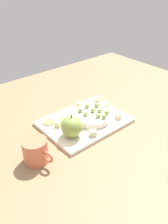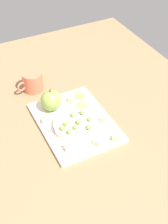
{
  "view_description": "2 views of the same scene",
  "coord_description": "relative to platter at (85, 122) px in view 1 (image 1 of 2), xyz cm",
  "views": [
    {
      "loc": [
        53.75,
        62.18,
        57.34
      ],
      "look_at": [
        3.18,
        2.79,
        9.57
      ],
      "focal_mm": 38.41,
      "sensor_mm": 36.0,
      "label": 1
    },
    {
      "loc": [
        -70.47,
        36.14,
        82.04
      ],
      "look_at": [
        0.82,
        0.15,
        10.53
      ],
      "focal_mm": 50.48,
      "sensor_mm": 36.0,
      "label": 2
    }
  ],
  "objects": [
    {
      "name": "cheese_cube_3",
      "position": [
        -5.04,
        -9.17,
        1.73
      ],
      "size": [
        2.37,
        2.37,
        2.13
      ],
      "primitive_type": "cube",
      "rotation": [
        0.0,
        0.0,
        0.12
      ],
      "color": "beige",
      "rests_on": "platter"
    },
    {
      "name": "grape_1",
      "position": [
        -0.22,
        -2.66,
        3.91
      ],
      "size": [
        2.0,
        1.8,
        1.75
      ],
      "primitive_type": "ellipsoid",
      "color": "#8CAD58",
      "rests_on": "serving_dish"
    },
    {
      "name": "cheese_cube_5",
      "position": [
        -14.44,
        -8.17,
        1.73
      ],
      "size": [
        2.99,
        2.99,
        2.13
      ],
      "primitive_type": "cube",
      "rotation": [
        0.0,
        0.0,
        0.92
      ],
      "color": "beige",
      "rests_on": "platter"
    },
    {
      "name": "apple_stem",
      "position": [
        9.85,
        4.64,
        8.96
      ],
      "size": [
        0.5,
        0.5,
        1.2
      ],
      "primitive_type": "cylinder",
      "color": "brown",
      "rests_on": "apple_whole"
    },
    {
      "name": "grape_2",
      "position": [
        -0.01,
        0.57,
        3.93
      ],
      "size": [
        2.0,
        1.8,
        1.8
      ],
      "primitive_type": "ellipsoid",
      "color": "#99BB5F",
      "rests_on": "serving_dish"
    },
    {
      "name": "cheese_cube_1",
      "position": [
        10.21,
        -3.32,
        1.73
      ],
      "size": [
        2.9,
        2.9,
        2.13
      ],
      "primitive_type": "cube",
      "rotation": [
        0.0,
        0.0,
        0.5
      ],
      "color": "beige",
      "rests_on": "platter"
    },
    {
      "name": "grape_8",
      "position": [
        -6.84,
        5.06,
        3.94
      ],
      "size": [
        2.0,
        1.8,
        1.83
      ],
      "primitive_type": "ellipsoid",
      "color": "#95BC55",
      "rests_on": "serving_dish"
    },
    {
      "name": "cheese_cube_0",
      "position": [
        -11.04,
        7.73,
        1.73
      ],
      "size": [
        2.15,
        2.15,
        2.13
      ],
      "primitive_type": "cube",
      "rotation": [
        0.0,
        0.0,
        1.56
      ],
      "color": "beige",
      "rests_on": "platter"
    },
    {
      "name": "grape_3",
      "position": [
        -2.65,
        4.6,
        3.87
      ],
      "size": [
        2.0,
        1.8,
        1.68
      ],
      "primitive_type": "ellipsoid",
      "color": "#8FC350",
      "rests_on": "serving_dish"
    },
    {
      "name": "grape_6",
      "position": [
        -4.43,
        -3.66,
        3.85
      ],
      "size": [
        2.0,
        1.8,
        1.63
      ],
      "primitive_type": "ellipsoid",
      "color": "#92B652",
      "rests_on": "serving_dish"
    },
    {
      "name": "cheese_cube_2",
      "position": [
        -13.41,
        -1.65,
        1.73
      ],
      "size": [
        2.83,
        2.83,
        2.13
      ],
      "primitive_type": "cube",
      "rotation": [
        0.0,
        0.0,
        0.43
      ],
      "color": "beige",
      "rests_on": "platter"
    },
    {
      "name": "grape_7",
      "position": [
        -3.98,
        0.36,
        3.88
      ],
      "size": [
        2.0,
        1.8,
        1.69
      ],
      "primitive_type": "ellipsoid",
      "color": "#96AF50",
      "rests_on": "serving_dish"
    },
    {
      "name": "grape_5",
      "position": [
        -7.87,
        -1.47,
        3.92
      ],
      "size": [
        2.0,
        1.8,
        1.79
      ],
      "primitive_type": "ellipsoid",
      "color": "#88B051",
      "rests_on": "serving_dish"
    },
    {
      "name": "cup",
      "position": [
        25.37,
        6.31,
        3.26
      ],
      "size": [
        7.89,
        10.94,
        7.84
      ],
      "color": "#DB6F4E",
      "rests_on": "table"
    },
    {
      "name": "apple_whole",
      "position": [
        9.85,
        4.64,
        4.51
      ],
      "size": [
        7.69,
        7.69,
        7.69
      ],
      "primitive_type": "sphere",
      "color": "#89AA4A",
      "rests_on": "platter"
    },
    {
      "name": "cracker_0",
      "position": [
        11.6,
        -7.57,
        0.86
      ],
      "size": [
        4.5,
        4.5,
        0.4
      ],
      "primitive_type": "cylinder",
      "color": "tan",
      "rests_on": "platter"
    },
    {
      "name": "grape_0",
      "position": [
        -4.2,
        6.44,
        3.89
      ],
      "size": [
        2.0,
        1.8,
        1.71
      ],
      "primitive_type": "ellipsoid",
      "color": "#97AF59",
      "rests_on": "serving_dish"
    },
    {
      "name": "platter",
      "position": [
        0.0,
        0.0,
        0.0
      ],
      "size": [
        32.39,
        24.32,
        1.33
      ],
      "primitive_type": "cube",
      "color": "#EFE3CE",
      "rests_on": "table"
    },
    {
      "name": "grape_4",
      "position": [
        -5.81,
        2.29,
        3.87
      ],
      "size": [
        2.0,
        1.8,
        1.69
      ],
      "primitive_type": "ellipsoid",
      "color": "#89BD57",
      "rests_on": "serving_dish"
    },
    {
      "name": "serving_dish",
      "position": [
        -3.2,
        1.15,
        1.85
      ],
      "size": [
        15.0,
        15.0,
        2.37
      ],
      "primitive_type": "cylinder",
      "color": "white",
      "rests_on": "platter"
    },
    {
      "name": "cheese_cube_4",
      "position": [
        4.14,
        9.51,
        1.73
      ],
      "size": [
        2.74,
        2.74,
        2.13
      ],
      "primitive_type": "cube",
      "rotation": [
        0.0,
        0.0,
        1.22
      ],
      "color": "beige",
      "rests_on": "platter"
    },
    {
      "name": "table",
      "position": [
        -2.9,
        -2.78,
        -2.86
      ],
      "size": [
        140.46,
        106.13,
        4.39
      ],
      "primitive_type": "cube",
      "color": "#8B6E4C",
      "rests_on": "ground"
    },
    {
      "name": "cracker_1",
      "position": [
        5.95,
        -5.59,
        0.86
      ],
      "size": [
        4.5,
        4.5,
        0.4
      ],
      "primitive_type": "cylinder",
      "color": "#AB8354",
      "rests_on": "platter"
    }
  ]
}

